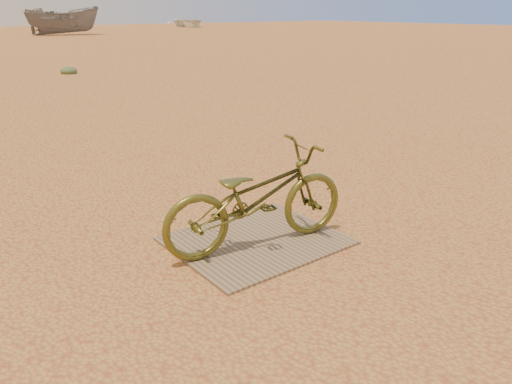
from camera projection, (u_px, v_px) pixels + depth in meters
ground at (286, 235)px, 4.31m from camera, size 120.00×120.00×0.00m
plywood_board at (256, 241)px, 4.19m from camera, size 1.34×1.13×0.02m
bicycle at (257, 197)px, 3.94m from camera, size 1.65×0.80×0.83m
boat_mid_right at (63, 21)px, 36.85m from camera, size 5.54×3.12×2.02m
boat_far_right at (188, 21)px, 53.66m from camera, size 4.91×6.16×1.14m
kale_b at (69, 74)px, 15.06m from camera, size 0.49×0.49×0.27m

